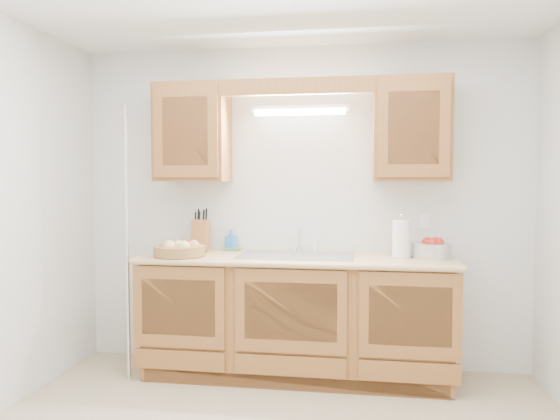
% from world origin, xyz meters
% --- Properties ---
extents(room, '(3.52, 3.50, 2.50)m').
position_xyz_m(room, '(0.00, 0.00, 1.25)').
color(room, '#C4B08D').
rests_on(room, ground).
extents(base_cabinets, '(2.20, 0.60, 0.86)m').
position_xyz_m(base_cabinets, '(0.00, 1.20, 0.44)').
color(base_cabinets, '#9C652E').
rests_on(base_cabinets, ground).
extents(countertop, '(2.30, 0.63, 0.04)m').
position_xyz_m(countertop, '(0.00, 1.19, 0.88)').
color(countertop, tan).
rests_on(countertop, base_cabinets).
extents(upper_cabinet_left, '(0.55, 0.33, 0.75)m').
position_xyz_m(upper_cabinet_left, '(-0.83, 1.33, 1.83)').
color(upper_cabinet_left, '#9C652E').
rests_on(upper_cabinet_left, room).
extents(upper_cabinet_right, '(0.55, 0.33, 0.75)m').
position_xyz_m(upper_cabinet_right, '(0.83, 1.33, 1.83)').
color(upper_cabinet_right, '#9C652E').
rests_on(upper_cabinet_right, room).
extents(valance, '(2.20, 0.05, 0.12)m').
position_xyz_m(valance, '(0.00, 1.19, 2.14)').
color(valance, '#9C652E').
rests_on(valance, room).
extents(fluorescent_fixture, '(0.76, 0.08, 0.08)m').
position_xyz_m(fluorescent_fixture, '(0.00, 1.42, 2.00)').
color(fluorescent_fixture, white).
rests_on(fluorescent_fixture, room).
extents(sink, '(0.84, 0.46, 0.36)m').
position_xyz_m(sink, '(0.00, 1.21, 0.83)').
color(sink, '#9E9EA3').
rests_on(sink, countertop).
extents(wire_shelf_pole, '(0.03, 0.03, 2.00)m').
position_xyz_m(wire_shelf_pole, '(-1.20, 0.94, 1.00)').
color(wire_shelf_pole, silver).
rests_on(wire_shelf_pole, ground).
extents(outlet_plate, '(0.08, 0.01, 0.12)m').
position_xyz_m(outlet_plate, '(0.95, 1.49, 1.15)').
color(outlet_plate, white).
rests_on(outlet_plate, room).
extents(fruit_basket, '(0.46, 0.46, 0.12)m').
position_xyz_m(fruit_basket, '(-0.85, 1.05, 0.95)').
color(fruit_basket, olive).
rests_on(fruit_basket, countertop).
extents(knife_block, '(0.14, 0.21, 0.35)m').
position_xyz_m(knife_block, '(-0.78, 1.35, 1.03)').
color(knife_block, '#9C652E').
rests_on(knife_block, countertop).
extents(orange_canister, '(0.08, 0.08, 0.22)m').
position_xyz_m(orange_canister, '(-0.80, 1.44, 1.01)').
color(orange_canister, '#D25C0B').
rests_on(orange_canister, countertop).
extents(soap_bottle, '(0.09, 0.09, 0.17)m').
position_xyz_m(soap_bottle, '(-0.56, 1.44, 0.98)').
color(soap_bottle, blue).
rests_on(soap_bottle, countertop).
extents(sponge, '(0.13, 0.09, 0.02)m').
position_xyz_m(sponge, '(-0.54, 1.44, 0.91)').
color(sponge, '#CC333F').
rests_on(sponge, countertop).
extents(paper_towel, '(0.16, 0.16, 0.32)m').
position_xyz_m(paper_towel, '(0.76, 1.24, 1.03)').
color(paper_towel, silver).
rests_on(paper_towel, countertop).
extents(apple_bowl, '(0.32, 0.32, 0.15)m').
position_xyz_m(apple_bowl, '(0.98, 1.25, 0.96)').
color(apple_bowl, silver).
rests_on(apple_bowl, countertop).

